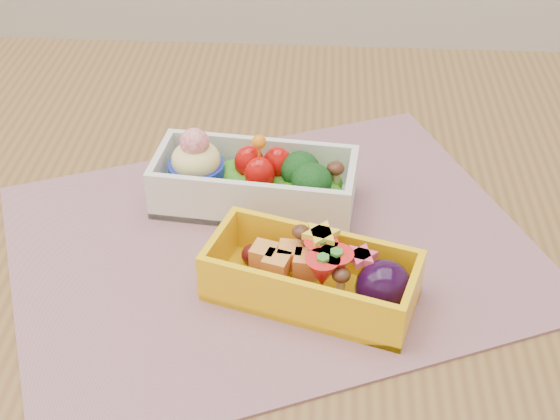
# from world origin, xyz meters

# --- Properties ---
(table) EXTENTS (1.20, 0.80, 0.75)m
(table) POSITION_xyz_m (0.00, 0.00, 0.65)
(table) COLOR brown
(table) RESTS_ON ground
(placemat) EXTENTS (0.56, 0.51, 0.00)m
(placemat) POSITION_xyz_m (-0.02, -0.04, 0.75)
(placemat) COLOR #A47178
(placemat) RESTS_ON table
(bento_white) EXTENTS (0.20, 0.10, 0.08)m
(bento_white) POSITION_xyz_m (-0.04, 0.03, 0.78)
(bento_white) COLOR silver
(bento_white) RESTS_ON placemat
(bento_yellow) EXTENTS (0.19, 0.12, 0.06)m
(bento_yellow) POSITION_xyz_m (0.02, -0.10, 0.78)
(bento_yellow) COLOR yellow
(bento_yellow) RESTS_ON placemat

